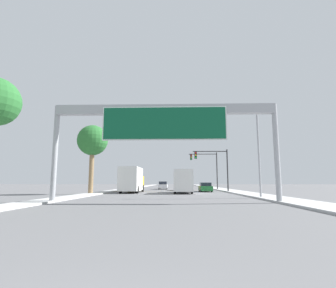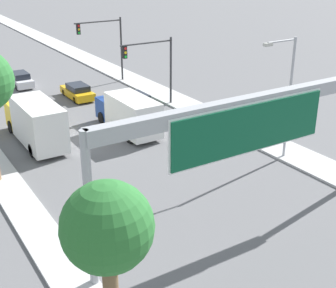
{
  "view_description": "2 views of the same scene",
  "coord_description": "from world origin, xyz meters",
  "px_view_note": "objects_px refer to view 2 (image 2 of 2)",
  "views": [
    {
      "loc": [
        0.85,
        -1.2,
        1.52
      ],
      "look_at": [
        0.0,
        26.77,
        5.53
      ],
      "focal_mm": 28.0,
      "sensor_mm": 36.0,
      "label": 1
    },
    {
      "loc": [
        -14.32,
        2.26,
        13.61
      ],
      "look_at": [
        0.42,
        25.66,
        2.04
      ],
      "focal_mm": 50.0,
      "sensor_mm": 36.0,
      "label": 2
    }
  ],
  "objects_px": {
    "sign_gantry": "(248,123)",
    "car_near_right": "(78,92)",
    "car_near_left": "(20,80)",
    "truck_box_primary": "(35,122)",
    "car_far_right": "(137,101)",
    "traffic_light_mid_block": "(107,40)",
    "street_lamp_right": "(287,90)",
    "truck_box_secondary": "(129,114)",
    "palm_tree_foreground": "(107,232)",
    "traffic_light_near_intersection": "(155,61)"
  },
  "relations": [
    {
      "from": "car_far_right",
      "to": "street_lamp_right",
      "type": "relative_size",
      "value": 0.55
    },
    {
      "from": "truck_box_primary",
      "to": "car_near_right",
      "type": "bearing_deg",
      "value": 52.83
    },
    {
      "from": "car_near_right",
      "to": "traffic_light_mid_block",
      "type": "distance_m",
      "value": 7.44
    },
    {
      "from": "truck_box_primary",
      "to": "traffic_light_mid_block",
      "type": "bearing_deg",
      "value": 46.53
    },
    {
      "from": "palm_tree_foreground",
      "to": "traffic_light_mid_block",
      "type": "bearing_deg",
      "value": 64.71
    },
    {
      "from": "car_near_left",
      "to": "palm_tree_foreground",
      "type": "bearing_deg",
      "value": -101.45
    },
    {
      "from": "traffic_light_near_intersection",
      "to": "palm_tree_foreground",
      "type": "distance_m",
      "value": 29.89
    },
    {
      "from": "street_lamp_right",
      "to": "truck_box_secondary",
      "type": "bearing_deg",
      "value": 122.34
    },
    {
      "from": "car_far_right",
      "to": "truck_box_primary",
      "type": "height_order",
      "value": "truck_box_primary"
    },
    {
      "from": "truck_box_secondary",
      "to": "traffic_light_near_intersection",
      "type": "distance_m",
      "value": 7.26
    },
    {
      "from": "sign_gantry",
      "to": "street_lamp_right",
      "type": "height_order",
      "value": "street_lamp_right"
    },
    {
      "from": "traffic_light_near_intersection",
      "to": "street_lamp_right",
      "type": "distance_m",
      "value": 14.72
    },
    {
      "from": "traffic_light_mid_block",
      "to": "sign_gantry",
      "type": "bearing_deg",
      "value": -102.88
    },
    {
      "from": "sign_gantry",
      "to": "palm_tree_foreground",
      "type": "relative_size",
      "value": 2.24
    },
    {
      "from": "sign_gantry",
      "to": "truck_box_primary",
      "type": "height_order",
      "value": "sign_gantry"
    },
    {
      "from": "car_near_left",
      "to": "traffic_light_near_intersection",
      "type": "height_order",
      "value": "traffic_light_near_intersection"
    },
    {
      "from": "car_far_right",
      "to": "truck_box_secondary",
      "type": "distance_m",
      "value": 6.3
    },
    {
      "from": "sign_gantry",
      "to": "traffic_light_near_intersection",
      "type": "distance_m",
      "value": 21.32
    },
    {
      "from": "traffic_light_near_intersection",
      "to": "truck_box_primary",
      "type": "bearing_deg",
      "value": -166.94
    },
    {
      "from": "sign_gantry",
      "to": "truck_box_primary",
      "type": "distance_m",
      "value": 18.59
    },
    {
      "from": "truck_box_primary",
      "to": "palm_tree_foreground",
      "type": "bearing_deg",
      "value": -101.15
    },
    {
      "from": "street_lamp_right",
      "to": "palm_tree_foreground",
      "type": "bearing_deg",
      "value": -150.07
    },
    {
      "from": "car_near_right",
      "to": "car_far_right",
      "type": "xyz_separation_m",
      "value": [
        3.5,
        -5.64,
        -0.03
      ]
    },
    {
      "from": "car_far_right",
      "to": "truck_box_secondary",
      "type": "xyz_separation_m",
      "value": [
        -3.5,
        -5.16,
        0.89
      ]
    },
    {
      "from": "street_lamp_right",
      "to": "traffic_light_mid_block",
      "type": "bearing_deg",
      "value": 93.17
    },
    {
      "from": "car_near_right",
      "to": "car_near_left",
      "type": "xyz_separation_m",
      "value": [
        -3.5,
        7.45,
        0.04
      ]
    },
    {
      "from": "car_near_left",
      "to": "street_lamp_right",
      "type": "bearing_deg",
      "value": -70.67
    },
    {
      "from": "car_far_right",
      "to": "truck_box_secondary",
      "type": "height_order",
      "value": "truck_box_secondary"
    },
    {
      "from": "traffic_light_mid_block",
      "to": "street_lamp_right",
      "type": "xyz_separation_m",
      "value": [
        1.36,
        -24.63,
        0.31
      ]
    },
    {
      "from": "car_near_left",
      "to": "traffic_light_near_intersection",
      "type": "bearing_deg",
      "value": -58.23
    },
    {
      "from": "truck_box_primary",
      "to": "palm_tree_foreground",
      "type": "relative_size",
      "value": 1.11
    },
    {
      "from": "traffic_light_near_intersection",
      "to": "traffic_light_mid_block",
      "type": "bearing_deg",
      "value": 89.74
    },
    {
      "from": "sign_gantry",
      "to": "car_near_right",
      "type": "relative_size",
      "value": 3.57
    },
    {
      "from": "car_far_right",
      "to": "street_lamp_right",
      "type": "bearing_deg",
      "value": -79.0
    },
    {
      "from": "car_near_left",
      "to": "car_far_right",
      "type": "bearing_deg",
      "value": -61.85
    },
    {
      "from": "car_far_right",
      "to": "traffic_light_mid_block",
      "type": "bearing_deg",
      "value": 79.92
    },
    {
      "from": "car_near_right",
      "to": "car_far_right",
      "type": "distance_m",
      "value": 6.63
    },
    {
      "from": "car_near_left",
      "to": "street_lamp_right",
      "type": "relative_size",
      "value": 0.56
    },
    {
      "from": "sign_gantry",
      "to": "truck_box_secondary",
      "type": "xyz_separation_m",
      "value": [
        1.75,
        15.75,
        -4.45
      ]
    },
    {
      "from": "car_near_right",
      "to": "traffic_light_near_intersection",
      "type": "distance_m",
      "value": 8.97
    },
    {
      "from": "truck_box_secondary",
      "to": "street_lamp_right",
      "type": "xyz_separation_m",
      "value": [
        6.5,
        -10.26,
        3.47
      ]
    },
    {
      "from": "truck_box_secondary",
      "to": "palm_tree_foreground",
      "type": "distance_m",
      "value": 23.87
    },
    {
      "from": "sign_gantry",
      "to": "truck_box_primary",
      "type": "bearing_deg",
      "value": 106.87
    },
    {
      "from": "traffic_light_mid_block",
      "to": "car_near_left",
      "type": "bearing_deg",
      "value": 155.83
    },
    {
      "from": "sign_gantry",
      "to": "palm_tree_foreground",
      "type": "xyz_separation_m",
      "value": [
        -9.61,
        -4.79,
        -0.09
      ]
    },
    {
      "from": "palm_tree_foreground",
      "to": "street_lamp_right",
      "type": "distance_m",
      "value": 20.62
    },
    {
      "from": "car_near_right",
      "to": "truck_box_primary",
      "type": "xyz_separation_m",
      "value": [
        -7.0,
        -9.23,
        1.05
      ]
    },
    {
      "from": "car_near_right",
      "to": "car_far_right",
      "type": "bearing_deg",
      "value": -58.16
    },
    {
      "from": "truck_box_primary",
      "to": "traffic_light_near_intersection",
      "type": "bearing_deg",
      "value": 13.06
    },
    {
      "from": "car_near_right",
      "to": "traffic_light_mid_block",
      "type": "bearing_deg",
      "value": 34.81
    }
  ]
}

